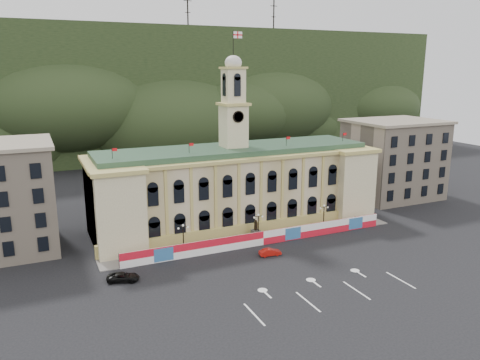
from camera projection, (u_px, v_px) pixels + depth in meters
name	position (u px, v px, depth m)	size (l,w,h in m)	color
ground	(309.00, 279.00, 69.34)	(260.00, 260.00, 0.00)	black
lane_markings	(329.00, 293.00, 64.90)	(26.00, 10.00, 0.02)	white
hill_ridge	(132.00, 99.00, 173.02)	(230.00, 80.00, 64.00)	black
city_hall	(234.00, 186.00, 92.02)	(56.20, 17.60, 37.10)	#CBB892
side_building_right	(393.00, 159.00, 111.80)	(21.00, 17.00, 18.60)	#BAA690
hoarding_fence	(263.00, 238.00, 82.43)	(50.00, 0.44, 2.50)	red
pavement	(256.00, 239.00, 85.06)	(56.00, 5.50, 0.16)	slate
statue	(256.00, 233.00, 85.03)	(1.40, 1.40, 3.72)	#595651
lamp_left	(183.00, 236.00, 78.10)	(1.96, 0.44, 5.15)	black
lamp_center	(258.00, 225.00, 83.70)	(1.96, 0.44, 5.15)	black
lamp_right	(324.00, 215.00, 89.30)	(1.96, 0.44, 5.15)	black
red_sedan	(270.00, 252.00, 77.72)	(3.83, 1.71, 1.22)	#AF130C
black_suv	(123.00, 277.00, 68.31)	(5.12, 3.59, 1.30)	black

